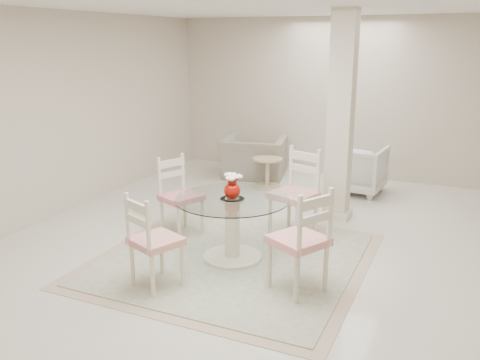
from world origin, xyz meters
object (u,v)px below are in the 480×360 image
at_px(red_vase, 232,186).
at_px(recliner_taupe, 254,157).
at_px(dining_chair_north, 297,187).
at_px(dining_chair_south, 150,235).
at_px(side_table, 267,174).
at_px(armchair_white, 357,169).
at_px(column, 341,118).
at_px(dining_table, 232,229).
at_px(dining_chair_east, 304,234).
at_px(dining_chair_west, 178,190).

relative_size(red_vase, recliner_taupe, 0.25).
xyz_separation_m(dining_chair_north, dining_chair_south, (-0.84, -1.86, -0.08)).
xyz_separation_m(dining_chair_south, side_table, (-0.24, 3.67, -0.32)).
relative_size(red_vase, dining_chair_north, 0.23).
bearing_deg(armchair_white, recliner_taupe, -0.39).
height_order(dining_chair_south, side_table, dining_chair_south).
bearing_deg(column, dining_table, -110.75).
relative_size(column, dining_chair_east, 2.35).
relative_size(column, dining_table, 2.22).
bearing_deg(side_table, dining_chair_west, -96.58).
bearing_deg(dining_chair_east, column, -145.09).
xyz_separation_m(dining_chair_north, recliner_taupe, (-1.54, 2.35, -0.28)).
bearing_deg(recliner_taupe, dining_chair_west, 81.98).
bearing_deg(dining_chair_east, dining_chair_south, -41.02).
bearing_deg(dining_chair_north, side_table, 137.21).
height_order(column, dining_chair_north, column).
distance_m(recliner_taupe, side_table, 0.73).
bearing_deg(dining_chair_south, side_table, -63.97).
bearing_deg(column, armchair_white, 89.61).
bearing_deg(dining_chair_west, dining_chair_north, -46.33).
xyz_separation_m(dining_chair_west, recliner_taupe, (-0.20, 2.86, -0.21)).
xyz_separation_m(column, dining_chair_east, (0.24, -2.26, -0.75)).
xyz_separation_m(red_vase, dining_chair_north, (0.42, 0.94, -0.21)).
height_order(dining_table, dining_chair_west, dining_chair_west).
distance_m(dining_table, dining_chair_north, 1.06).
bearing_deg(dining_chair_west, red_vase, -91.78).
relative_size(dining_chair_north, armchair_white, 1.46).
bearing_deg(dining_table, dining_chair_south, -114.54).
height_order(column, dining_chair_east, column).
relative_size(red_vase, dining_chair_west, 0.25).
xyz_separation_m(column, dining_chair_west, (-1.62, -1.40, -0.79)).
xyz_separation_m(red_vase, armchair_white, (0.70, 3.12, -0.47)).
distance_m(red_vase, armchair_white, 3.23).
xyz_separation_m(dining_chair_east, dining_chair_south, (-1.35, -0.49, -0.05)).
height_order(red_vase, armchair_white, red_vase).
height_order(dining_table, dining_chair_north, dining_chair_north).
relative_size(red_vase, dining_chair_south, 0.26).
bearing_deg(side_table, armchair_white, 15.54).
bearing_deg(side_table, red_vase, -76.46).
xyz_separation_m(column, red_vase, (-0.69, -1.83, -0.51)).
xyz_separation_m(red_vase, recliner_taupe, (-1.12, 3.29, -0.49)).
bearing_deg(red_vase, dining_chair_east, -25.01).
bearing_deg(recliner_taupe, column, 129.22).
distance_m(dining_chair_north, dining_chair_south, 2.05).
distance_m(armchair_white, side_table, 1.42).
relative_size(dining_chair_east, recliner_taupe, 1.07).
distance_m(dining_chair_west, recliner_taupe, 2.88).
distance_m(column, recliner_taupe, 2.54).
relative_size(red_vase, dining_chair_east, 0.24).
bearing_deg(dining_chair_west, side_table, 16.19).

